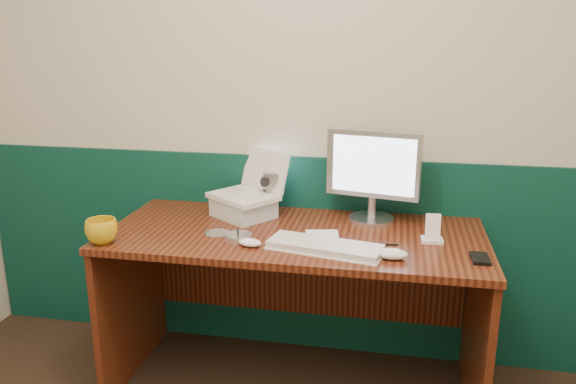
% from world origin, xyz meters
% --- Properties ---
extents(back_wall, '(3.50, 0.04, 2.50)m').
position_xyz_m(back_wall, '(0.00, 1.75, 1.25)').
color(back_wall, beige).
rests_on(back_wall, ground).
extents(wainscot, '(3.48, 0.02, 1.00)m').
position_xyz_m(wainscot, '(0.00, 1.74, 0.50)').
color(wainscot, '#072E27').
rests_on(wainscot, ground).
extents(desk, '(1.60, 0.70, 0.75)m').
position_xyz_m(desk, '(-0.02, 1.38, 0.38)').
color(desk, '#38130A').
rests_on(desk, ground).
extents(laptop_riser, '(0.32, 0.32, 0.09)m').
position_xyz_m(laptop_riser, '(-0.29, 1.54, 0.79)').
color(laptop_riser, silver).
rests_on(laptop_riser, desk).
extents(laptop, '(0.36, 0.35, 0.24)m').
position_xyz_m(laptop, '(-0.29, 1.54, 0.96)').
color(laptop, white).
rests_on(laptop, laptop_riser).
extents(monitor, '(0.43, 0.20, 0.41)m').
position_xyz_m(monitor, '(0.30, 1.60, 0.96)').
color(monitor, silver).
rests_on(monitor, desk).
extents(keyboard, '(0.46, 0.23, 0.03)m').
position_xyz_m(keyboard, '(0.14, 1.20, 0.76)').
color(keyboard, silver).
rests_on(keyboard, desk).
extents(mouse_right, '(0.12, 0.07, 0.04)m').
position_xyz_m(mouse_right, '(0.39, 1.16, 0.77)').
color(mouse_right, white).
rests_on(mouse_right, desk).
extents(mouse_left, '(0.10, 0.07, 0.03)m').
position_xyz_m(mouse_left, '(-0.16, 1.18, 0.77)').
color(mouse_left, white).
rests_on(mouse_left, desk).
extents(mug, '(0.15, 0.15, 0.10)m').
position_xyz_m(mug, '(-0.76, 1.11, 0.80)').
color(mug, gold).
rests_on(mug, desk).
extents(camcorder, '(0.10, 0.13, 0.18)m').
position_xyz_m(camcorder, '(-0.17, 1.63, 0.84)').
color(camcorder, '#B4B3B9').
rests_on(camcorder, desk).
extents(cd_spindle, '(0.11, 0.11, 0.02)m').
position_xyz_m(cd_spindle, '(-0.23, 1.25, 0.76)').
color(cd_spindle, silver).
rests_on(cd_spindle, desk).
extents(cd_loose_a, '(0.11, 0.11, 0.00)m').
position_xyz_m(cd_loose_a, '(-0.34, 1.31, 0.75)').
color(cd_loose_a, silver).
rests_on(cd_loose_a, desk).
extents(pen, '(0.13, 0.02, 0.01)m').
position_xyz_m(pen, '(0.35, 1.30, 0.75)').
color(pen, black).
rests_on(pen, desk).
extents(papers, '(0.15, 0.11, 0.00)m').
position_xyz_m(papers, '(0.10, 1.38, 0.75)').
color(papers, white).
rests_on(papers, desk).
extents(dock, '(0.09, 0.07, 0.02)m').
position_xyz_m(dock, '(0.55, 1.37, 0.76)').
color(dock, white).
rests_on(dock, desk).
extents(music_player, '(0.06, 0.03, 0.10)m').
position_xyz_m(music_player, '(0.55, 1.37, 0.82)').
color(music_player, white).
rests_on(music_player, dock).
extents(pda, '(0.07, 0.11, 0.01)m').
position_xyz_m(pda, '(0.72, 1.21, 0.76)').
color(pda, black).
rests_on(pda, desk).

